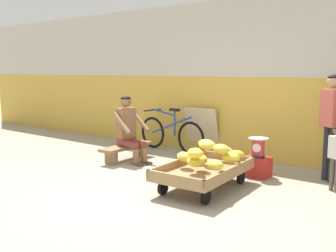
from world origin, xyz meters
The scene contains 12 objects.
ground_plane centered at (0.00, 0.00, 0.00)m, with size 80.00×80.00×0.00m, color gray.
back_wall centered at (0.00, 2.97, 1.42)m, with size 16.00×0.30×2.84m.
banana_cart centered at (0.59, 0.84, 0.24)m, with size 0.90×1.48×0.36m.
banana_pile centered at (0.61, 0.95, 0.47)m, with size 0.86×1.11×0.26m.
low_bench centered at (-1.40, 1.44, 0.20)m, with size 0.32×1.11×0.27m.
vendor_seated centered at (-1.31, 1.42, 0.57)m, with size 0.72×0.56×1.14m.
plastic_crate centered at (0.91, 1.84, 0.15)m, with size 0.36×0.28×0.30m.
weighing_scale centered at (0.91, 1.84, 0.45)m, with size 0.30×0.30×0.29m.
bicycle_near_left centered at (-1.21, 2.50, 0.35)m, with size 1.66×0.48×0.86m.
sign_board centered at (-0.66, 2.77, 0.44)m, with size 0.70×0.24×0.88m.
customer_adult centered at (1.83, 2.24, 0.95)m, with size 0.38×0.36×1.53m.
customer_child centered at (2.01, 1.79, 0.53)m, with size 0.24×0.19×0.86m.
Camera 1 is at (3.22, -3.42, 1.59)m, focal length 40.96 mm.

